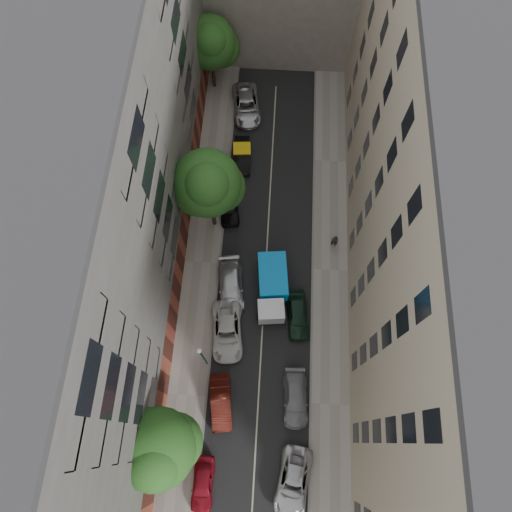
# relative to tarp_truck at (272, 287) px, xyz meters

# --- Properties ---
(ground) EXTENTS (120.00, 120.00, 0.00)m
(ground) POSITION_rel_tarp_truck_xyz_m (-0.60, 2.32, -1.42)
(ground) COLOR #4C4C49
(ground) RESTS_ON ground
(road_surface) EXTENTS (8.00, 44.00, 0.02)m
(road_surface) POSITION_rel_tarp_truck_xyz_m (-0.60, 2.32, -1.41)
(road_surface) COLOR black
(road_surface) RESTS_ON ground
(sidewalk_left) EXTENTS (3.00, 44.00, 0.15)m
(sidewalk_left) POSITION_rel_tarp_truck_xyz_m (-6.10, 2.32, -1.34)
(sidewalk_left) COLOR gray
(sidewalk_left) RESTS_ON ground
(sidewalk_right) EXTENTS (3.00, 44.00, 0.15)m
(sidewalk_right) POSITION_rel_tarp_truck_xyz_m (4.90, 2.32, -1.34)
(sidewalk_right) COLOR gray
(sidewalk_right) RESTS_ON ground
(building_left) EXTENTS (8.00, 44.00, 20.00)m
(building_left) POSITION_rel_tarp_truck_xyz_m (-11.60, 2.32, 8.58)
(building_left) COLOR #524E4C
(building_left) RESTS_ON ground
(building_right) EXTENTS (8.00, 44.00, 20.00)m
(building_right) POSITION_rel_tarp_truck_xyz_m (10.40, 2.32, 8.58)
(building_right) COLOR tan
(building_right) RESTS_ON ground
(tarp_truck) EXTENTS (2.73, 5.77, 2.57)m
(tarp_truck) POSITION_rel_tarp_truck_xyz_m (0.00, 0.00, 0.00)
(tarp_truck) COLOR black
(tarp_truck) RESTS_ON ground
(car_left_0) EXTENTS (1.52, 3.74, 1.27)m
(car_left_0) POSITION_rel_tarp_truck_xyz_m (-4.20, -14.68, -0.78)
(car_left_0) COLOR maroon
(car_left_0) RESTS_ON ground
(car_left_1) EXTENTS (2.08, 4.44, 1.41)m
(car_left_1) POSITION_rel_tarp_truck_xyz_m (-3.40, -9.08, -0.71)
(car_left_1) COLOR #49150E
(car_left_1) RESTS_ON ground
(car_left_2) EXTENTS (2.91, 5.35, 1.42)m
(car_left_2) POSITION_rel_tarp_truck_xyz_m (-3.40, -3.68, -0.71)
(car_left_2) COLOR silver
(car_left_2) RESTS_ON ground
(car_left_3) EXTENTS (2.70, 5.24, 1.45)m
(car_left_3) POSITION_rel_tarp_truck_xyz_m (-3.40, 0.12, -0.69)
(car_left_3) COLOR silver
(car_left_3) RESTS_ON ground
(car_left_4) EXTENTS (2.30, 4.41, 1.43)m
(car_left_4) POSITION_rel_tarp_truck_xyz_m (-4.20, 7.72, -0.70)
(car_left_4) COLOR black
(car_left_4) RESTS_ON ground
(car_left_5) EXTENTS (1.76, 4.23, 1.36)m
(car_left_5) POSITION_rel_tarp_truck_xyz_m (-3.40, 13.07, -0.74)
(car_left_5) COLOR black
(car_left_5) RESTS_ON ground
(car_left_6) EXTENTS (3.33, 5.74, 1.50)m
(car_left_6) POSITION_rel_tarp_truck_xyz_m (-3.40, 18.92, -0.67)
(car_left_6) COLOR #B8B8BD
(car_left_6) RESTS_ON ground
(car_right_0) EXTENTS (2.94, 5.12, 1.35)m
(car_right_0) POSITION_rel_tarp_truck_xyz_m (2.20, -14.15, -0.75)
(car_right_0) COLOR silver
(car_right_0) RESTS_ON ground
(car_right_1) EXTENTS (2.05, 4.53, 1.29)m
(car_right_1) POSITION_rel_tarp_truck_xyz_m (2.20, -8.48, -0.77)
(car_right_1) COLOR gray
(car_right_1) RESTS_ON ground
(car_right_2) EXTENTS (2.14, 4.37, 1.43)m
(car_right_2) POSITION_rel_tarp_truck_xyz_m (2.20, -2.00, -0.70)
(car_right_2) COLOR black
(car_right_2) RESTS_ON ground
(tree_near) EXTENTS (5.37, 5.11, 8.23)m
(tree_near) POSITION_rel_tarp_truck_xyz_m (-6.72, -12.57, 4.14)
(tree_near) COLOR #382619
(tree_near) RESTS_ON sidewalk_left
(tree_mid) EXTENTS (5.51, 5.27, 9.69)m
(tree_mid) POSITION_rel_tarp_truck_xyz_m (-5.29, 6.02, 5.30)
(tree_mid) COLOR #382619
(tree_mid) RESTS_ON sidewalk_left
(tree_far) EXTENTS (5.13, 4.84, 7.95)m
(tree_far) POSITION_rel_tarp_truck_xyz_m (-6.77, 21.60, 3.98)
(tree_far) COLOR #382619
(tree_far) RESTS_ON sidewalk_left
(lamp_post) EXTENTS (0.36, 0.36, 5.64)m
(lamp_post) POSITION_rel_tarp_truck_xyz_m (-4.80, -6.22, 2.27)
(lamp_post) COLOR #175132
(lamp_post) RESTS_ON sidewalk_left
(pedestrian) EXTENTS (0.69, 0.52, 1.71)m
(pedestrian) POSITION_rel_tarp_truck_xyz_m (5.15, 4.63, -0.41)
(pedestrian) COLOR black
(pedestrian) RESTS_ON sidewalk_right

